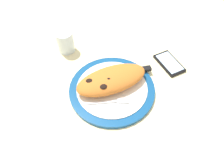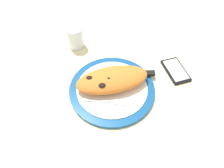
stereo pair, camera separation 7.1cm
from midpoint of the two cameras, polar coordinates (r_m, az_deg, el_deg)
The scene contains 7 objects.
ground_plane at distance 75.56cm, azimuth 2.70°, elevation -2.54°, with size 150.00×150.00×3.00cm, color beige.
plate at distance 73.73cm, azimuth 2.77°, elevation -1.53°, with size 29.85×29.85×1.59cm.
calzone at distance 71.80cm, azimuth 2.88°, elevation 1.02°, with size 27.11×18.18×5.29cm.
fork at distance 69.53cm, azimuth 1.77°, elevation -4.88°, with size 15.45×2.21×0.40cm.
knife at distance 76.88cm, azimuth 8.20°, elevation 2.45°, with size 23.81×4.73×1.20cm.
smartphone at distance 83.89cm, azimuth 19.12°, elevation 3.30°, with size 10.70×13.74×1.16cm.
water_glass at distance 88.06cm, azimuth -7.51°, elevation 12.01°, with size 6.56×6.56×8.73cm.
Camera 2 is at (2.91, -43.76, 60.13)cm, focal length 33.92 mm.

